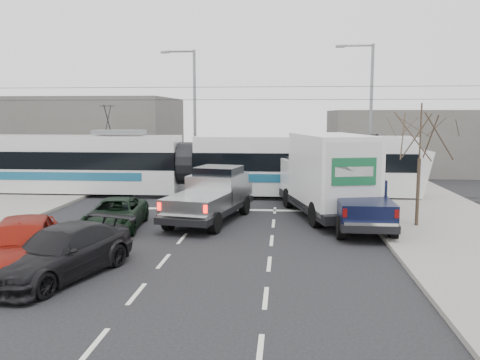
# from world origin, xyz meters

# --- Properties ---
(ground) EXTENTS (120.00, 120.00, 0.00)m
(ground) POSITION_xyz_m (0.00, 0.00, 0.00)
(ground) COLOR black
(ground) RESTS_ON ground
(sidewalk_right) EXTENTS (6.00, 60.00, 0.15)m
(sidewalk_right) POSITION_xyz_m (9.00, 0.00, 0.07)
(sidewalk_right) COLOR gray
(sidewalk_right) RESTS_ON ground
(rails) EXTENTS (60.00, 1.60, 0.03)m
(rails) POSITION_xyz_m (0.00, 10.00, 0.01)
(rails) COLOR #33302D
(rails) RESTS_ON ground
(building_left) EXTENTS (14.00, 10.00, 6.00)m
(building_left) POSITION_xyz_m (-14.00, 22.00, 3.00)
(building_left) COLOR #635F5A
(building_left) RESTS_ON ground
(building_right) EXTENTS (12.00, 10.00, 5.00)m
(building_right) POSITION_xyz_m (12.00, 24.00, 2.50)
(building_right) COLOR #635F5A
(building_right) RESTS_ON ground
(bare_tree) EXTENTS (2.40, 2.40, 5.00)m
(bare_tree) POSITION_xyz_m (7.60, 2.50, 3.79)
(bare_tree) COLOR #47382B
(bare_tree) RESTS_ON ground
(traffic_signal) EXTENTS (0.44, 0.44, 3.60)m
(traffic_signal) POSITION_xyz_m (6.47, 6.50, 2.74)
(traffic_signal) COLOR black
(traffic_signal) RESTS_ON ground
(street_lamp_near) EXTENTS (2.38, 0.25, 9.00)m
(street_lamp_near) POSITION_xyz_m (7.31, 14.00, 5.11)
(street_lamp_near) COLOR slate
(street_lamp_near) RESTS_ON ground
(street_lamp_far) EXTENTS (2.38, 0.25, 9.00)m
(street_lamp_far) POSITION_xyz_m (-4.19, 16.00, 5.11)
(street_lamp_far) COLOR slate
(street_lamp_far) RESTS_ON ground
(catenary) EXTENTS (60.00, 0.20, 7.00)m
(catenary) POSITION_xyz_m (0.00, 10.00, 3.88)
(catenary) COLOR black
(catenary) RESTS_ON ground
(tram) EXTENTS (25.30, 2.76, 5.16)m
(tram) POSITION_xyz_m (-3.45, 10.02, 1.83)
(tram) COLOR silver
(tram) RESTS_ON ground
(silver_pickup) EXTENTS (3.48, 6.69, 2.32)m
(silver_pickup) POSITION_xyz_m (-1.03, 3.53, 1.15)
(silver_pickup) COLOR black
(silver_pickup) RESTS_ON ground
(box_truck) EXTENTS (4.36, 8.02, 3.81)m
(box_truck) POSITION_xyz_m (4.09, 4.67, 1.88)
(box_truck) COLOR black
(box_truck) RESTS_ON ground
(navy_pickup) EXTENTS (2.26, 5.67, 2.38)m
(navy_pickup) POSITION_xyz_m (5.27, 2.55, 1.17)
(navy_pickup) COLOR black
(navy_pickup) RESTS_ON ground
(green_car) EXTENTS (2.48, 4.65, 1.24)m
(green_car) POSITION_xyz_m (-4.75, 1.43, 0.62)
(green_car) COLOR black
(green_car) RESTS_ON ground
(red_car) EXTENTS (3.56, 5.35, 1.69)m
(red_car) POSITION_xyz_m (-5.62, -4.46, 0.85)
(red_car) COLOR maroon
(red_car) RESTS_ON ground
(dark_car) EXTENTS (3.51, 5.43, 1.46)m
(dark_car) POSITION_xyz_m (-4.26, -4.82, 0.73)
(dark_car) COLOR black
(dark_car) RESTS_ON ground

